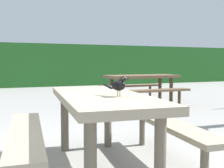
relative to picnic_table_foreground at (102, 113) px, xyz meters
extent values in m
cube|color=#235B23|center=(-0.36, 10.51, 0.39)|extent=(28.00, 1.58, 1.90)
cube|color=gray|center=(0.00, 0.00, 0.15)|extent=(0.90, 1.86, 0.07)
cylinder|color=#635B4C|center=(-0.32, -0.68, -0.22)|extent=(0.09, 0.09, 0.67)
cylinder|color=#635B4C|center=(0.21, -0.72, -0.22)|extent=(0.09, 0.09, 0.67)
cylinder|color=#635B4C|center=(-0.21, 0.72, -0.22)|extent=(0.09, 0.09, 0.67)
cylinder|color=#635B4C|center=(0.32, 0.68, -0.22)|extent=(0.09, 0.09, 0.67)
cube|color=gray|center=(-0.70, 0.06, -0.14)|extent=(0.42, 1.73, 0.05)
cylinder|color=#635B4C|center=(-0.65, 0.70, -0.36)|extent=(0.07, 0.07, 0.39)
cube|color=gray|center=(0.70, -0.06, -0.14)|extent=(0.42, 1.73, 0.05)
cylinder|color=#635B4C|center=(0.65, -0.70, -0.36)|extent=(0.07, 0.07, 0.39)
cylinder|color=#635B4C|center=(0.75, 0.58, -0.36)|extent=(0.07, 0.07, 0.39)
ellipsoid|color=black|center=(0.08, -0.23, 0.28)|extent=(0.13, 0.17, 0.09)
ellipsoid|color=black|center=(0.09, -0.26, 0.29)|extent=(0.08, 0.09, 0.06)
sphere|color=black|center=(0.10, -0.28, 0.34)|extent=(0.05, 0.05, 0.05)
sphere|color=#EAE08C|center=(0.12, -0.28, 0.35)|extent=(0.01, 0.01, 0.01)
sphere|color=#EAE08C|center=(0.09, -0.30, 0.35)|extent=(0.01, 0.01, 0.01)
cone|color=black|center=(0.12, -0.32, 0.34)|extent=(0.03, 0.03, 0.02)
cube|color=black|center=(0.02, -0.12, 0.27)|extent=(0.07, 0.10, 0.04)
cylinder|color=#47423D|center=(0.09, -0.23, 0.21)|extent=(0.01, 0.01, 0.05)
cylinder|color=#47423D|center=(0.07, -0.24, 0.21)|extent=(0.01, 0.01, 0.05)
cube|color=brown|center=(2.35, 3.65, 0.15)|extent=(1.80, 0.76, 0.07)
cylinder|color=#423324|center=(3.05, 3.38, -0.22)|extent=(0.09, 0.09, 0.67)
cylinder|color=#423324|center=(3.05, 3.91, -0.22)|extent=(0.09, 0.09, 0.67)
cylinder|color=#423324|center=(1.65, 3.38, -0.22)|extent=(0.09, 0.09, 0.67)
cylinder|color=#423324|center=(1.65, 3.91, -0.22)|extent=(0.09, 0.09, 0.67)
cube|color=brown|center=(2.35, 2.95, -0.14)|extent=(1.71, 0.28, 0.05)
cylinder|color=#423324|center=(2.99, 2.95, -0.36)|extent=(0.07, 0.07, 0.39)
cylinder|color=#423324|center=(1.71, 2.95, -0.36)|extent=(0.07, 0.07, 0.39)
cube|color=brown|center=(2.35, 4.35, -0.14)|extent=(1.71, 0.28, 0.05)
cylinder|color=#423324|center=(2.99, 4.35, -0.36)|extent=(0.07, 0.07, 0.39)
cylinder|color=#423324|center=(1.71, 4.35, -0.36)|extent=(0.07, 0.07, 0.39)
camera|label=1|loc=(-0.86, -2.44, 0.48)|focal=43.81mm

